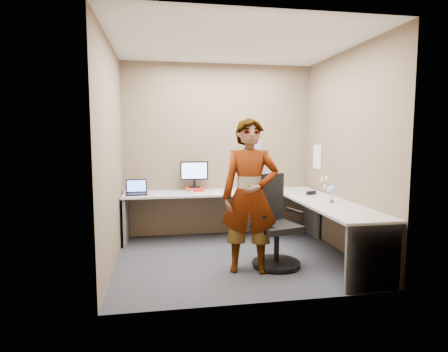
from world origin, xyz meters
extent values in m
plane|color=#2A2A2F|center=(0.00, 0.00, 0.00)|extent=(3.00, 3.00, 0.00)
plane|color=brown|center=(0.00, 1.30, 1.35)|extent=(3.00, 0.00, 3.00)
plane|color=brown|center=(1.50, 0.00, 1.35)|extent=(0.00, 2.70, 2.70)
plane|color=brown|center=(-1.50, 0.00, 1.35)|extent=(0.00, 2.70, 2.70)
plane|color=white|center=(0.00, 0.00, 2.70)|extent=(3.00, 3.00, 0.00)
cube|color=#ABABAB|center=(0.00, 0.98, 0.71)|extent=(2.96, 0.65, 0.03)
cube|color=#ABABAB|center=(1.18, -0.32, 0.71)|extent=(0.65, 1.91, 0.03)
cube|color=#59595B|center=(-1.44, 0.98, 0.35)|extent=(0.04, 0.60, 0.70)
cube|color=#59595B|center=(1.44, 0.98, 0.35)|extent=(0.04, 0.60, 0.70)
cube|color=#59595B|center=(1.18, -1.24, 0.35)|extent=(0.60, 0.04, 0.70)
cube|color=red|center=(-0.41, 1.11, 0.76)|extent=(0.27, 0.21, 0.05)
cube|color=black|center=(-0.41, 1.11, 0.79)|extent=(0.18, 0.13, 0.01)
cube|color=black|center=(-0.41, 1.13, 0.85)|extent=(0.05, 0.04, 0.11)
cube|color=black|center=(-0.41, 1.13, 1.05)|extent=(0.43, 0.05, 0.28)
cube|color=#93B3FF|center=(-0.41, 1.11, 1.05)|extent=(0.38, 0.02, 0.24)
cube|color=black|center=(-1.27, 0.88, 0.74)|extent=(0.32, 0.24, 0.02)
cube|color=black|center=(-1.28, 0.99, 0.85)|extent=(0.30, 0.09, 0.20)
cube|color=#4A76EB|center=(-1.28, 0.99, 0.85)|extent=(0.27, 0.07, 0.16)
cube|color=#B7B7BC|center=(-0.52, 0.86, 0.75)|extent=(0.12, 0.08, 0.04)
sphere|color=red|center=(-0.52, 0.85, 0.78)|extent=(0.04, 0.04, 0.04)
cone|color=white|center=(-0.12, 0.75, 0.76)|extent=(0.10, 0.10, 0.06)
cube|color=black|center=(1.22, 0.45, 0.76)|extent=(0.15, 0.09, 0.05)
cylinder|color=brown|center=(1.22, -0.20, 0.75)|extent=(0.05, 0.05, 0.04)
cylinder|color=#338C3F|center=(1.22, -0.20, 0.84)|extent=(0.01, 0.01, 0.14)
sphere|color=#45D5F5|center=(1.22, -0.20, 0.91)|extent=(0.07, 0.07, 0.07)
cube|color=#846BB7|center=(0.55, 1.29, 1.30)|extent=(0.30, 0.01, 0.40)
cube|color=white|center=(1.49, 0.90, 1.25)|extent=(0.01, 0.28, 0.38)
cube|color=#F2E059|center=(1.49, 0.55, 0.95)|extent=(0.01, 0.07, 0.07)
cube|color=pink|center=(1.49, 0.60, 0.82)|extent=(0.01, 0.07, 0.07)
cube|color=pink|center=(1.49, 0.48, 0.80)|extent=(0.01, 0.07, 0.07)
cube|color=#F2E059|center=(1.49, 0.70, 0.92)|extent=(0.01, 0.07, 0.07)
cylinder|color=black|center=(0.44, -0.37, 0.04)|extent=(0.58, 0.58, 0.04)
cylinder|color=black|center=(0.44, -0.37, 0.27)|extent=(0.06, 0.06, 0.41)
cube|color=black|center=(0.44, -0.37, 0.49)|extent=(0.59, 0.59, 0.07)
cube|color=black|center=(0.38, -0.15, 0.83)|extent=(0.45, 0.17, 0.57)
cube|color=black|center=(0.19, -0.44, 0.66)|extent=(0.12, 0.31, 0.03)
cube|color=black|center=(0.69, -0.30, 0.66)|extent=(0.12, 0.31, 0.03)
imported|color=#999399|center=(0.08, -0.45, 0.89)|extent=(0.73, 0.56, 1.78)
camera|label=1|loc=(-0.94, -4.60, 1.59)|focal=30.00mm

